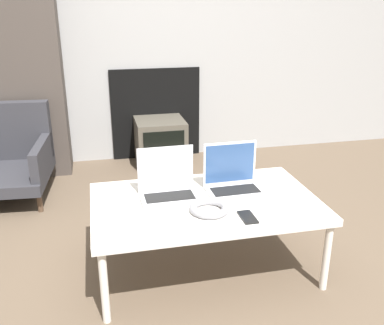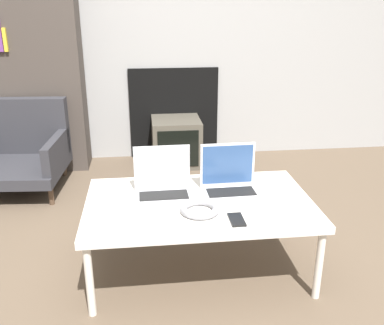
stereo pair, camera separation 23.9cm
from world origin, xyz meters
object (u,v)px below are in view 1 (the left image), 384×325
(laptop_left, at_px, (168,186))
(tv, at_px, (160,142))
(phone, at_px, (248,217))
(headphones, at_px, (209,208))
(laptop_right, at_px, (233,180))
(armchair, at_px, (1,156))

(laptop_left, height_order, tv, laptop_left)
(phone, bearing_deg, headphones, 147.17)
(laptop_right, bearing_deg, headphones, -131.90)
(laptop_left, bearing_deg, phone, -45.69)
(laptop_left, relative_size, tv, 0.71)
(laptop_right, distance_m, phone, 0.32)
(tv, height_order, armchair, armchair)
(laptop_right, bearing_deg, laptop_left, 178.74)
(laptop_left, relative_size, phone, 2.32)
(tv, relative_size, armchair, 0.58)
(headphones, bearing_deg, laptop_right, 49.36)
(laptop_right, xyz_separation_m, headphones, (-0.19, -0.22, -0.04))
(laptop_left, xyz_separation_m, headphones, (0.16, -0.22, -0.04))
(armchair, bearing_deg, laptop_right, -35.96)
(laptop_left, height_order, headphones, laptop_left)
(laptop_right, height_order, armchair, armchair)
(laptop_right, relative_size, headphones, 1.56)
(laptop_right, relative_size, armchair, 0.41)
(phone, distance_m, armchair, 2.00)
(headphones, bearing_deg, phone, -32.83)
(phone, relative_size, armchair, 0.18)
(laptop_right, bearing_deg, tv, 94.70)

